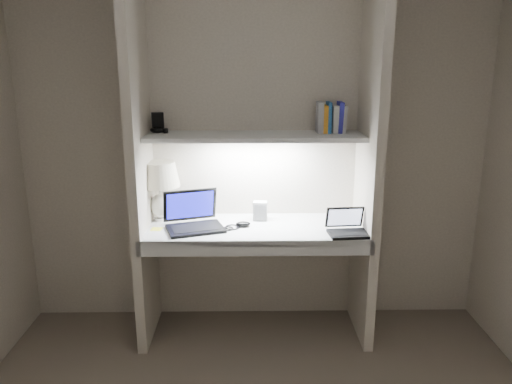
{
  "coord_description": "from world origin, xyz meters",
  "views": [
    {
      "loc": [
        -0.04,
        -1.89,
        1.84
      ],
      "look_at": [
        0.0,
        1.05,
        1.05
      ],
      "focal_mm": 35.0,
      "sensor_mm": 36.0,
      "label": 1
    }
  ],
  "objects_px": {
    "laptop_main": "(193,220)",
    "book_row": "(331,118)",
    "speaker": "(260,211)",
    "table_lamp": "(159,181)",
    "laptop_netbook": "(347,228)"
  },
  "relations": [
    {
      "from": "table_lamp",
      "to": "laptop_netbook",
      "type": "height_order",
      "value": "table_lamp"
    },
    {
      "from": "laptop_netbook",
      "to": "book_row",
      "type": "bearing_deg",
      "value": 98.72
    },
    {
      "from": "laptop_netbook",
      "to": "speaker",
      "type": "relative_size",
      "value": 1.99
    },
    {
      "from": "laptop_main",
      "to": "speaker",
      "type": "height_order",
      "value": "laptop_main"
    },
    {
      "from": "speaker",
      "to": "book_row",
      "type": "bearing_deg",
      "value": 11.54
    },
    {
      "from": "laptop_main",
      "to": "book_row",
      "type": "distance_m",
      "value": 1.12
    },
    {
      "from": "table_lamp",
      "to": "book_row",
      "type": "height_order",
      "value": "book_row"
    },
    {
      "from": "speaker",
      "to": "book_row",
      "type": "relative_size",
      "value": 0.65
    },
    {
      "from": "laptop_main",
      "to": "book_row",
      "type": "height_order",
      "value": "book_row"
    },
    {
      "from": "table_lamp",
      "to": "laptop_netbook",
      "type": "relative_size",
      "value": 1.56
    },
    {
      "from": "laptop_netbook",
      "to": "book_row",
      "type": "xyz_separation_m",
      "value": [
        -0.08,
        0.32,
        0.65
      ]
    },
    {
      "from": "laptop_main",
      "to": "speaker",
      "type": "bearing_deg",
      "value": 0.2
    },
    {
      "from": "speaker",
      "to": "table_lamp",
      "type": "bearing_deg",
      "value": -174.84
    },
    {
      "from": "table_lamp",
      "to": "book_row",
      "type": "relative_size",
      "value": 2.01
    },
    {
      "from": "laptop_netbook",
      "to": "speaker",
      "type": "xyz_separation_m",
      "value": [
        -0.54,
        0.28,
        0.03
      ]
    }
  ]
}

